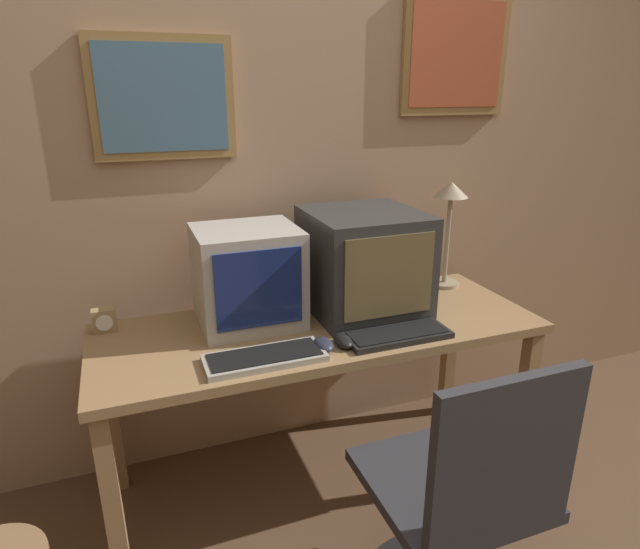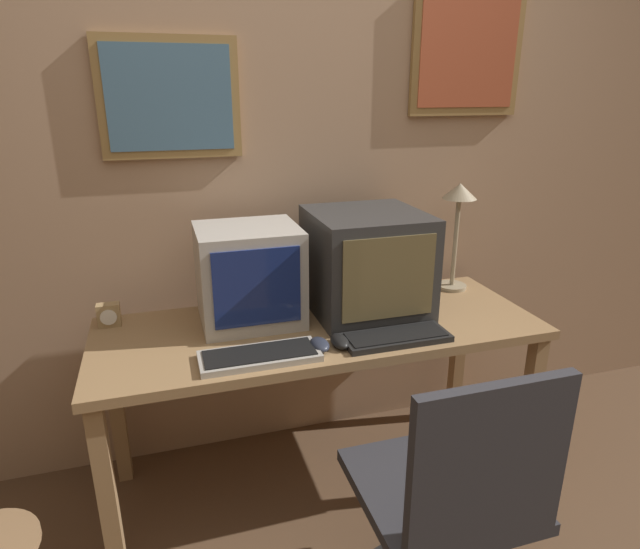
{
  "view_description": "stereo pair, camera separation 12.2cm",
  "coord_description": "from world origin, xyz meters",
  "px_view_note": "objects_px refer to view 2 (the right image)",
  "views": [
    {
      "loc": [
        -0.67,
        -0.7,
        1.62
      ],
      "look_at": [
        0.0,
        1.08,
        0.95
      ],
      "focal_mm": 30.0,
      "sensor_mm": 36.0,
      "label": 1
    },
    {
      "loc": [
        -0.56,
        -0.73,
        1.62
      ],
      "look_at": [
        0.0,
        1.08,
        0.95
      ],
      "focal_mm": 30.0,
      "sensor_mm": 36.0,
      "label": 2
    }
  ],
  "objects_px": {
    "desk_lamp": "(458,210)",
    "mouse_near_keyboard": "(340,341)",
    "keyboard_main": "(260,356)",
    "keyboard_side": "(396,337)",
    "monitor_left": "(249,275)",
    "mouse_far_corner": "(319,345)",
    "desk_clock": "(109,315)",
    "office_chair": "(448,519)",
    "monitor_right": "(366,262)"
  },
  "relations": [
    {
      "from": "desk_lamp",
      "to": "office_chair",
      "type": "bearing_deg",
      "value": -119.19
    },
    {
      "from": "desk_lamp",
      "to": "desk_clock",
      "type": "bearing_deg",
      "value": 179.42
    },
    {
      "from": "desk_lamp",
      "to": "keyboard_side",
      "type": "bearing_deg",
      "value": -138.21
    },
    {
      "from": "monitor_right",
      "to": "desk_clock",
      "type": "bearing_deg",
      "value": 172.17
    },
    {
      "from": "keyboard_main",
      "to": "mouse_near_keyboard",
      "type": "height_order",
      "value": "mouse_near_keyboard"
    },
    {
      "from": "mouse_near_keyboard",
      "to": "office_chair",
      "type": "distance_m",
      "value": 0.66
    },
    {
      "from": "keyboard_main",
      "to": "office_chair",
      "type": "bearing_deg",
      "value": -48.8
    },
    {
      "from": "keyboard_main",
      "to": "keyboard_side",
      "type": "bearing_deg",
      "value": -0.37
    },
    {
      "from": "monitor_left",
      "to": "desk_lamp",
      "type": "bearing_deg",
      "value": 5.18
    },
    {
      "from": "mouse_near_keyboard",
      "to": "office_chair",
      "type": "xyz_separation_m",
      "value": [
        0.16,
        -0.53,
        -0.36
      ]
    },
    {
      "from": "mouse_near_keyboard",
      "to": "mouse_far_corner",
      "type": "distance_m",
      "value": 0.08
    },
    {
      "from": "keyboard_side",
      "to": "desk_lamp",
      "type": "distance_m",
      "value": 0.73
    },
    {
      "from": "mouse_far_corner",
      "to": "desk_clock",
      "type": "height_order",
      "value": "desk_clock"
    },
    {
      "from": "monitor_left",
      "to": "desk_clock",
      "type": "distance_m",
      "value": 0.56
    },
    {
      "from": "monitor_right",
      "to": "keyboard_side",
      "type": "xyz_separation_m",
      "value": [
        0.0,
        -0.3,
        -0.19
      ]
    },
    {
      "from": "keyboard_main",
      "to": "desk_lamp",
      "type": "height_order",
      "value": "desk_lamp"
    },
    {
      "from": "office_chair",
      "to": "keyboard_side",
      "type": "bearing_deg",
      "value": 84.52
    },
    {
      "from": "keyboard_main",
      "to": "monitor_right",
      "type": "bearing_deg",
      "value": 30.83
    },
    {
      "from": "keyboard_side",
      "to": "office_chair",
      "type": "height_order",
      "value": "office_chair"
    },
    {
      "from": "keyboard_side",
      "to": "mouse_far_corner",
      "type": "height_order",
      "value": "mouse_far_corner"
    },
    {
      "from": "desk_lamp",
      "to": "mouse_near_keyboard",
      "type": "bearing_deg",
      "value": -149.16
    },
    {
      "from": "keyboard_main",
      "to": "desk_lamp",
      "type": "relative_size",
      "value": 0.84
    },
    {
      "from": "monitor_left",
      "to": "desk_lamp",
      "type": "xyz_separation_m",
      "value": [
        0.95,
        0.09,
        0.18
      ]
    },
    {
      "from": "monitor_right",
      "to": "keyboard_side",
      "type": "bearing_deg",
      "value": -89.67
    },
    {
      "from": "monitor_right",
      "to": "keyboard_side",
      "type": "height_order",
      "value": "monitor_right"
    },
    {
      "from": "keyboard_main",
      "to": "desk_clock",
      "type": "xyz_separation_m",
      "value": [
        -0.5,
        0.44,
        0.03
      ]
    },
    {
      "from": "mouse_near_keyboard",
      "to": "mouse_far_corner",
      "type": "height_order",
      "value": "mouse_near_keyboard"
    },
    {
      "from": "mouse_far_corner",
      "to": "desk_lamp",
      "type": "xyz_separation_m",
      "value": [
        0.76,
        0.41,
        0.35
      ]
    },
    {
      "from": "monitor_left",
      "to": "desk_lamp",
      "type": "relative_size",
      "value": 0.8
    },
    {
      "from": "monitor_right",
      "to": "desk_lamp",
      "type": "height_order",
      "value": "desk_lamp"
    },
    {
      "from": "monitor_left",
      "to": "mouse_near_keyboard",
      "type": "relative_size",
      "value": 3.42
    },
    {
      "from": "keyboard_main",
      "to": "desk_lamp",
      "type": "xyz_separation_m",
      "value": [
        0.98,
        0.42,
        0.35
      ]
    },
    {
      "from": "monitor_left",
      "to": "mouse_near_keyboard",
      "type": "bearing_deg",
      "value": -51.25
    },
    {
      "from": "keyboard_main",
      "to": "mouse_far_corner",
      "type": "height_order",
      "value": "mouse_far_corner"
    },
    {
      "from": "desk_clock",
      "to": "desk_lamp",
      "type": "xyz_separation_m",
      "value": [
        1.48,
        -0.02,
        0.32
      ]
    },
    {
      "from": "monitor_left",
      "to": "mouse_far_corner",
      "type": "xyz_separation_m",
      "value": [
        0.18,
        -0.33,
        -0.17
      ]
    },
    {
      "from": "monitor_right",
      "to": "office_chair",
      "type": "bearing_deg",
      "value": -93.33
    },
    {
      "from": "keyboard_main",
      "to": "office_chair",
      "type": "height_order",
      "value": "office_chair"
    },
    {
      "from": "keyboard_main",
      "to": "mouse_far_corner",
      "type": "xyz_separation_m",
      "value": [
        0.21,
        0.01,
        0.01
      ]
    },
    {
      "from": "keyboard_side",
      "to": "mouse_near_keyboard",
      "type": "xyz_separation_m",
      "value": [
        -0.21,
        0.01,
        0.01
      ]
    },
    {
      "from": "monitor_right",
      "to": "mouse_near_keyboard",
      "type": "distance_m",
      "value": 0.4
    },
    {
      "from": "mouse_near_keyboard",
      "to": "office_chair",
      "type": "relative_size",
      "value": 0.12
    },
    {
      "from": "keyboard_main",
      "to": "office_chair",
      "type": "distance_m",
      "value": 0.77
    },
    {
      "from": "mouse_far_corner",
      "to": "office_chair",
      "type": "xyz_separation_m",
      "value": [
        0.24,
        -0.53,
        -0.36
      ]
    },
    {
      "from": "keyboard_side",
      "to": "office_chair",
      "type": "xyz_separation_m",
      "value": [
        -0.05,
        -0.51,
        -0.35
      ]
    },
    {
      "from": "monitor_left",
      "to": "mouse_far_corner",
      "type": "bearing_deg",
      "value": -60.54
    },
    {
      "from": "mouse_near_keyboard",
      "to": "mouse_far_corner",
      "type": "xyz_separation_m",
      "value": [
        -0.08,
        -0.0,
        -0.0
      ]
    },
    {
      "from": "keyboard_side",
      "to": "desk_lamp",
      "type": "bearing_deg",
      "value": 41.79
    },
    {
      "from": "monitor_left",
      "to": "mouse_near_keyboard",
      "type": "height_order",
      "value": "monitor_left"
    },
    {
      "from": "mouse_far_corner",
      "to": "desk_clock",
      "type": "xyz_separation_m",
      "value": [
        -0.72,
        0.43,
        0.03
      ]
    }
  ]
}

